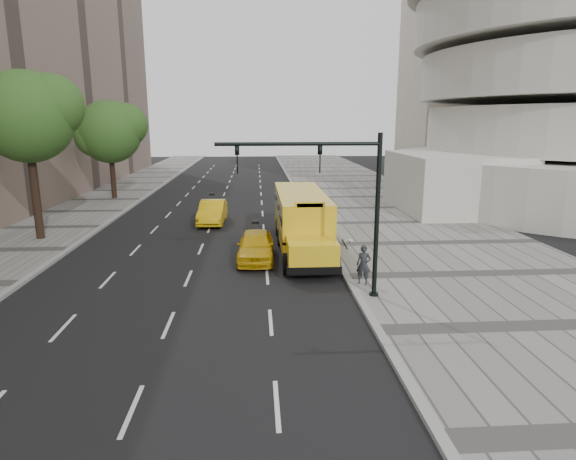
{
  "coord_description": "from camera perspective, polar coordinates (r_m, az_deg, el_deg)",
  "views": [
    {
      "loc": [
        2.08,
        -25.55,
        6.81
      ],
      "look_at": [
        3.5,
        -4.0,
        1.9
      ],
      "focal_mm": 30.0,
      "sensor_mm": 36.0,
      "label": 1
    }
  ],
  "objects": [
    {
      "name": "taxi_far",
      "position": [
        33.04,
        -8.94,
        2.12
      ],
      "size": [
        1.75,
        4.72,
        1.54
      ],
      "primitive_type": "imported",
      "rotation": [
        0.0,
        0.0,
        -0.03
      ],
      "color": "gold",
      "rests_on": "ground"
    },
    {
      "name": "curb_museum",
      "position": [
        26.72,
        4.79,
        -1.84
      ],
      "size": [
        0.3,
        140.0,
        0.15
      ],
      "primitive_type": "cube",
      "color": "gray",
      "rests_on": "ground"
    },
    {
      "name": "sidewalk_far",
      "position": [
        29.49,
        -30.0,
        -2.15
      ],
      "size": [
        6.0,
        140.0,
        0.15
      ],
      "primitive_type": "cube",
      "color": "gray",
      "rests_on": "ground"
    },
    {
      "name": "curb_far",
      "position": [
        28.28,
        -24.54,
        -2.15
      ],
      "size": [
        0.3,
        140.0,
        0.15
      ],
      "primitive_type": "cube",
      "color": "gray",
      "rests_on": "ground"
    },
    {
      "name": "ground",
      "position": [
        26.53,
        -8.14,
        -2.2
      ],
      "size": [
        140.0,
        140.0,
        0.0
      ],
      "primitive_type": "plane",
      "color": "black",
      "rests_on": "ground"
    },
    {
      "name": "sidewalk_museum",
      "position": [
        28.23,
        16.93,
        -1.56
      ],
      "size": [
        12.0,
        140.0,
        0.15
      ],
      "primitive_type": "cube",
      "color": "gray",
      "rests_on": "ground"
    },
    {
      "name": "tree_c",
      "position": [
        44.9,
        -20.29,
        10.91
      ],
      "size": [
        6.01,
        5.35,
        8.56
      ],
      "color": "black",
      "rests_on": "ground"
    },
    {
      "name": "pedestrian",
      "position": [
        20.26,
        8.95,
        -4.08
      ],
      "size": [
        0.7,
        0.57,
        1.66
      ],
      "primitive_type": "imported",
      "rotation": [
        0.0,
        0.0,
        -0.33
      ],
      "color": "#272A2E",
      "rests_on": "sidewalk_museum"
    },
    {
      "name": "traffic_signal",
      "position": [
        18.0,
        6.25,
        4.04
      ],
      "size": [
        6.18,
        0.36,
        6.4
      ],
      "color": "black",
      "rests_on": "ground"
    },
    {
      "name": "guggenheim",
      "position": [
        52.27,
        29.43,
        18.69
      ],
      "size": [
        33.2,
        42.2,
        35.0
      ],
      "color": "silver",
      "rests_on": "ground"
    },
    {
      "name": "taxi_near",
      "position": [
        23.96,
        -3.84,
        -1.88
      ],
      "size": [
        1.93,
        4.47,
        1.5
      ],
      "primitive_type": "imported",
      "rotation": [
        0.0,
        0.0,
        -0.04
      ],
      "color": "gold",
      "rests_on": "ground"
    },
    {
      "name": "tree_b",
      "position": [
        30.69,
        -28.43,
        11.79
      ],
      "size": [
        5.68,
        5.05,
        9.56
      ],
      "color": "black",
      "rests_on": "ground"
    },
    {
      "name": "school_bus",
      "position": [
        26.28,
        1.59,
        1.74
      ],
      "size": [
        2.96,
        11.56,
        3.19
      ],
      "color": "yellow",
      "rests_on": "ground"
    }
  ]
}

